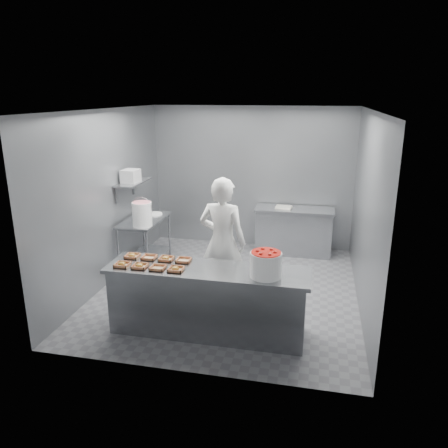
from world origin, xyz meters
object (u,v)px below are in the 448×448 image
(tray_0, at_px, (122,264))
(tray_7, at_px, (184,260))
(tray_2, at_px, (158,268))
(strawberry_tub, at_px, (266,264))
(tray_1, at_px, (140,266))
(tray_3, at_px, (176,269))
(appliance, at_px, (131,176))
(tray_4, at_px, (132,256))
(tray_5, at_px, (149,257))
(back_counter, at_px, (294,231))
(prep_table, at_px, (145,236))
(tray_6, at_px, (166,259))
(worker, at_px, (222,242))
(glaze_bucket, at_px, (142,214))
(service_counter, at_px, (208,300))

(tray_0, height_order, tray_7, tray_0)
(tray_2, distance_m, strawberry_tub, 1.36)
(tray_1, relative_size, tray_3, 1.00)
(appliance, bearing_deg, tray_3, -49.68)
(tray_4, relative_size, tray_5, 1.00)
(tray_1, xyz_separation_m, tray_2, (0.24, 0.00, -0.00))
(tray_1, bearing_deg, back_counter, 62.89)
(tray_2, bearing_deg, tray_3, -0.00)
(tray_5, xyz_separation_m, appliance, (-0.98, 1.72, 0.75))
(prep_table, bearing_deg, back_counter, 27.01)
(tray_0, distance_m, tray_7, 0.79)
(strawberry_tub, bearing_deg, tray_1, -177.88)
(appliance, bearing_deg, tray_0, -65.40)
(back_counter, bearing_deg, tray_7, -112.20)
(tray_1, bearing_deg, tray_6, 52.77)
(tray_5, height_order, worker, worker)
(tray_2, distance_m, tray_7, 0.40)
(prep_table, height_order, tray_3, tray_3)
(back_counter, height_order, tray_0, tray_0)
(tray_0, relative_size, tray_2, 1.00)
(glaze_bucket, bearing_deg, prep_table, 109.29)
(prep_table, height_order, appliance, appliance)
(tray_0, relative_size, appliance, 0.64)
(tray_4, height_order, tray_6, same)
(glaze_bucket, bearing_deg, tray_0, -76.02)
(prep_table, distance_m, tray_5, 1.99)
(tray_3, relative_size, tray_4, 1.00)
(prep_table, bearing_deg, appliance, -156.22)
(tray_6, bearing_deg, worker, 48.96)
(tray_3, xyz_separation_m, tray_4, (-0.72, 0.32, 0.00))
(back_counter, distance_m, tray_1, 3.86)
(prep_table, relative_size, tray_6, 6.40)
(prep_table, distance_m, tray_0, 2.21)
(tray_1, height_order, tray_5, tray_1)
(service_counter, distance_m, tray_5, 0.98)
(strawberry_tub, bearing_deg, tray_0, -178.16)
(tray_1, bearing_deg, tray_3, 0.00)
(back_counter, xyz_separation_m, worker, (-0.89, -2.39, 0.50))
(prep_table, relative_size, tray_2, 6.40)
(glaze_bucket, bearing_deg, appliance, 133.63)
(tray_3, relative_size, appliance, 0.64)
(back_counter, distance_m, tray_7, 3.37)
(tray_0, height_order, tray_2, tray_0)
(back_counter, distance_m, tray_6, 3.47)
(tray_4, bearing_deg, service_counter, -8.28)
(service_counter, xyz_separation_m, tray_3, (-0.36, -0.16, 0.47))
(tray_7, xyz_separation_m, strawberry_tub, (1.11, -0.26, 0.15))
(tray_6, xyz_separation_m, worker, (0.61, 0.70, 0.03))
(service_counter, xyz_separation_m, tray_6, (-0.60, 0.16, 0.47))
(back_counter, height_order, tray_5, tray_5)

